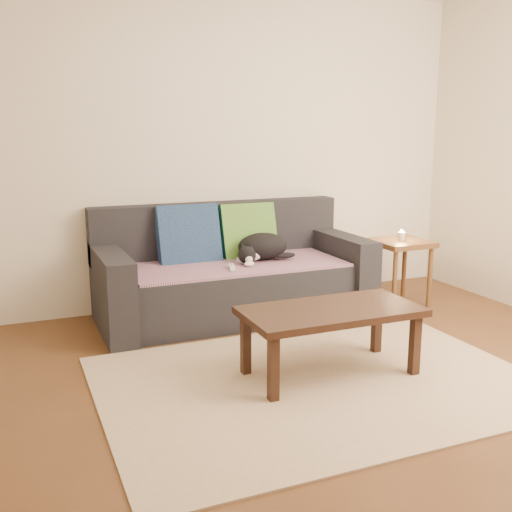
# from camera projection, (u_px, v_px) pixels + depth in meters

# --- Properties ---
(ground) EXTENTS (4.50, 4.50, 0.00)m
(ground) POSITION_uv_depth(u_px,v_px,m) (330.00, 392.00, 3.39)
(ground) COLOR brown
(ground) RESTS_ON ground
(back_wall) EXTENTS (4.50, 0.04, 2.60)m
(back_wall) POSITION_uv_depth(u_px,v_px,m) (213.00, 149.00, 4.92)
(back_wall) COLOR beige
(back_wall) RESTS_ON ground
(sofa) EXTENTS (2.10, 0.94, 0.87)m
(sofa) POSITION_uv_depth(u_px,v_px,m) (232.00, 277.00, 4.74)
(sofa) COLOR #232328
(sofa) RESTS_ON ground
(throw_blanket) EXTENTS (1.66, 0.74, 0.02)m
(throw_blanket) POSITION_uv_depth(u_px,v_px,m) (236.00, 265.00, 4.63)
(throw_blanket) COLOR #462A50
(throw_blanket) RESTS_ON sofa
(cushion_navy) EXTENTS (0.49, 0.25, 0.51)m
(cushion_navy) POSITION_uv_depth(u_px,v_px,m) (189.00, 237.00, 4.71)
(cushion_navy) COLOR #0F2244
(cushion_navy) RESTS_ON throw_blanket
(cushion_green) EXTENTS (0.46, 0.24, 0.48)m
(cushion_green) POSITION_uv_depth(u_px,v_px,m) (248.00, 232.00, 4.90)
(cushion_green) COLOR #0C5136
(cushion_green) RESTS_ON throw_blanket
(cat) EXTENTS (0.49, 0.36, 0.21)m
(cat) POSITION_uv_depth(u_px,v_px,m) (262.00, 247.00, 4.74)
(cat) COLOR black
(cat) RESTS_ON throw_blanket
(wii_remote_a) EXTENTS (0.07, 0.15, 0.03)m
(wii_remote_a) POSITION_uv_depth(u_px,v_px,m) (232.00, 267.00, 4.43)
(wii_remote_a) COLOR white
(wii_remote_a) RESTS_ON throw_blanket
(wii_remote_b) EXTENTS (0.07, 0.15, 0.03)m
(wii_remote_b) POSITION_uv_depth(u_px,v_px,m) (244.00, 261.00, 4.64)
(wii_remote_b) COLOR white
(wii_remote_b) RESTS_ON throw_blanket
(side_table) EXTENTS (0.44, 0.44, 0.55)m
(side_table) POSITION_uv_depth(u_px,v_px,m) (401.00, 252.00, 5.02)
(side_table) COLOR brown
(side_table) RESTS_ON ground
(candle) EXTENTS (0.06, 0.06, 0.09)m
(candle) POSITION_uv_depth(u_px,v_px,m) (402.00, 236.00, 4.99)
(candle) COLOR beige
(candle) RESTS_ON side_table
(rug) EXTENTS (2.50, 1.80, 0.01)m
(rug) POSITION_uv_depth(u_px,v_px,m) (317.00, 381.00, 3.52)
(rug) COLOR tan
(rug) RESTS_ON ground
(coffee_table) EXTENTS (1.06, 0.53, 0.42)m
(coffee_table) POSITION_uv_depth(u_px,v_px,m) (331.00, 317.00, 3.55)
(coffee_table) COLOR black
(coffee_table) RESTS_ON rug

